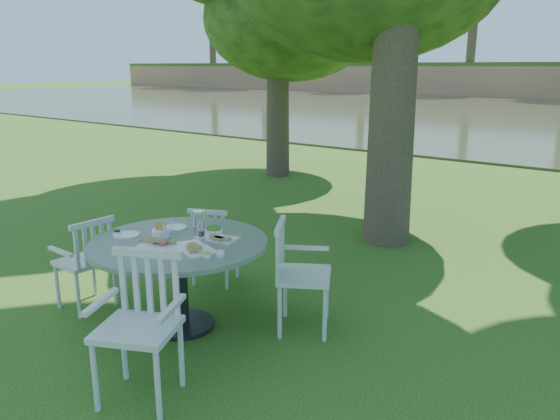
# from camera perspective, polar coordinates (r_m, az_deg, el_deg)

# --- Properties ---
(ground) EXTENTS (140.00, 140.00, 0.00)m
(ground) POSITION_cam_1_polar(r_m,az_deg,el_deg) (5.58, -1.26, -8.89)
(ground) COLOR #1D410D
(ground) RESTS_ON ground
(table) EXTENTS (1.52, 1.52, 0.80)m
(table) POSITION_cam_1_polar(r_m,az_deg,el_deg) (4.78, -10.48, -4.73)
(table) COLOR black
(table) RESTS_ON ground
(chair_ne) EXTENTS (0.64, 0.65, 0.96)m
(chair_ne) POSITION_cam_1_polar(r_m,az_deg,el_deg) (4.72, 1.40, -6.03)
(chair_ne) COLOR silver
(chair_ne) RESTS_ON ground
(chair_nw) EXTENTS (0.54, 0.53, 0.84)m
(chair_nw) POSITION_cam_1_polar(r_m,az_deg,el_deg) (5.73, -7.13, -3.12)
(chair_nw) COLOR silver
(chair_nw) RESTS_ON ground
(chair_sw) EXTENTS (0.43, 0.46, 0.89)m
(chair_sw) POSITION_cam_1_polar(r_m,az_deg,el_deg) (5.40, -19.34, -4.63)
(chair_sw) COLOR silver
(chair_sw) RESTS_ON ground
(chair_se) EXTENTS (0.67, 0.65, 1.01)m
(chair_se) POSITION_cam_1_polar(r_m,az_deg,el_deg) (3.94, -14.11, -10.40)
(chair_se) COLOR silver
(chair_se) RESTS_ON ground
(tableware) EXTENTS (1.18, 0.79, 0.21)m
(tableware) POSITION_cam_1_polar(r_m,az_deg,el_deg) (4.76, -9.93, -2.54)
(tableware) COLOR white
(tableware) RESTS_ON table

